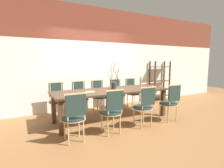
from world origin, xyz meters
TOP-DOWN VIEW (x-y plane):
  - ground_plane at (0.00, 0.00)m, footprint 16.00×16.00m
  - wall_rear at (0.00, 1.38)m, footprint 12.00×0.06m
  - dining_table at (0.00, 0.00)m, footprint 2.99×1.02m
  - chair_near_leftend at (-1.23, -0.83)m, footprint 0.46×0.46m
  - chair_near_left at (-0.45, -0.83)m, footprint 0.46×0.46m
  - chair_near_center at (0.38, -0.83)m, footprint 0.46×0.46m
  - chair_near_right at (1.20, -0.83)m, footprint 0.46×0.46m
  - chair_far_leftend at (-1.22, 0.83)m, footprint 0.46×0.46m
  - chair_far_left at (-0.59, 0.83)m, footprint 0.46×0.46m
  - chair_far_center at (0.00, 0.83)m, footprint 0.46×0.46m
  - chair_far_right at (0.63, 0.83)m, footprint 0.46×0.46m
  - chair_far_rightend at (1.22, 0.83)m, footprint 0.46×0.46m
  - vase_centerpiece at (0.10, 0.10)m, footprint 0.33×0.34m
  - book_stack at (-0.63, -0.07)m, footprint 0.21×0.18m
  - shelving_rack at (2.69, 1.13)m, footprint 0.79×0.35m

SIDE VIEW (x-z plane):
  - ground_plane at x=0.00m, z-range 0.00..0.00m
  - chair_near_leftend at x=-1.23m, z-range 0.03..0.98m
  - chair_near_left at x=-0.45m, z-range 0.03..0.98m
  - chair_near_center at x=0.38m, z-range 0.03..0.98m
  - chair_near_right at x=1.20m, z-range 0.03..0.98m
  - chair_far_leftend at x=-1.22m, z-range 0.03..0.98m
  - chair_far_left at x=-0.59m, z-range 0.03..0.98m
  - chair_far_center at x=0.00m, z-range 0.03..0.98m
  - chair_far_right at x=0.63m, z-range 0.03..0.98m
  - chair_far_rightend at x=1.22m, z-range 0.03..0.98m
  - dining_table at x=0.00m, z-range 0.30..1.08m
  - shelving_rack at x=2.69m, z-range -0.01..1.50m
  - book_stack at x=-0.63m, z-range 0.78..0.79m
  - vase_centerpiece at x=0.10m, z-range 0.53..1.25m
  - wall_rear at x=0.00m, z-range 0.00..3.20m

